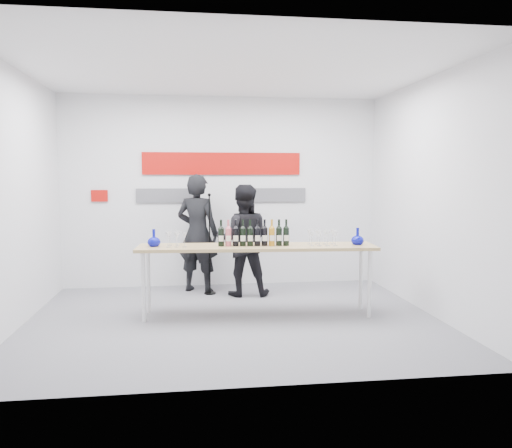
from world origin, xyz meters
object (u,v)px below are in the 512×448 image
presenter_right (243,240)px  mic_stand (210,264)px  presenter_left (198,233)px  tasting_table (257,251)px

presenter_right → mic_stand: bearing=-10.3°
presenter_left → mic_stand: size_ratio=1.18×
presenter_left → mic_stand: bearing=155.0°
presenter_left → presenter_right: 0.74m
tasting_table → presenter_left: (-0.72, 1.42, 0.07)m
presenter_right → tasting_table: bearing=98.2°
presenter_right → mic_stand: size_ratio=1.08×
tasting_table → presenter_right: size_ratio=1.84×
presenter_left → presenter_right: bearing=177.3°
tasting_table → presenter_right: bearing=97.2°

